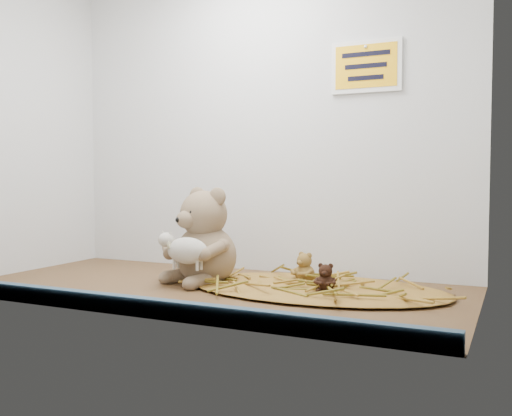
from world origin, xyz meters
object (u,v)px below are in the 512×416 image
at_px(main_teddy, 206,235).
at_px(toy_lamb, 187,251).
at_px(mini_teddy_brown, 326,276).
at_px(mini_teddy_tan, 305,266).

height_order(main_teddy, toy_lamb, main_teddy).
xyz_separation_m(toy_lamb, mini_teddy_brown, (0.32, 0.07, -0.05)).
bearing_deg(mini_teddy_tan, toy_lamb, -124.15).
bearing_deg(mini_teddy_brown, mini_teddy_tan, 124.00).
relative_size(main_teddy, mini_teddy_tan, 3.25).
relative_size(mini_teddy_tan, mini_teddy_brown, 1.18).
xyz_separation_m(main_teddy, toy_lamb, (0.00, -0.09, -0.03)).
bearing_deg(toy_lamb, mini_teddy_brown, 11.93).
xyz_separation_m(toy_lamb, mini_teddy_tan, (0.24, 0.15, -0.04)).
distance_m(main_teddy, mini_teddy_brown, 0.33).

